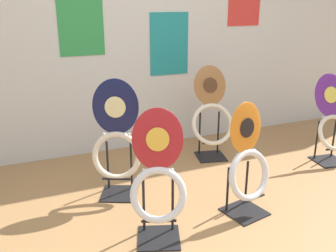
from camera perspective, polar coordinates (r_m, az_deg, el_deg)
name	(u,v)px	position (r m, az deg, el deg)	size (l,w,h in m)	color
wall_back	(131,23)	(3.85, -5.60, 15.40)	(8.00, 0.07, 2.60)	silver
toilet_seat_display_purple_note	(332,121)	(3.93, 23.72, 0.75)	(0.38, 0.37, 0.85)	black
toilet_seat_display_orange_sun	(248,167)	(2.77, 12.07, -6.09)	(0.40, 0.33, 0.85)	black
toilet_seat_display_navy_moon	(117,145)	(2.97, -7.84, -2.95)	(0.41, 0.37, 0.96)	black
toilet_seat_display_crimson_swirl	(158,182)	(2.41, -1.50, -8.57)	(0.41, 0.36, 0.88)	black
toilet_seat_display_woodgrain	(212,116)	(3.71, 6.66, 1.58)	(0.46, 0.40, 0.91)	black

